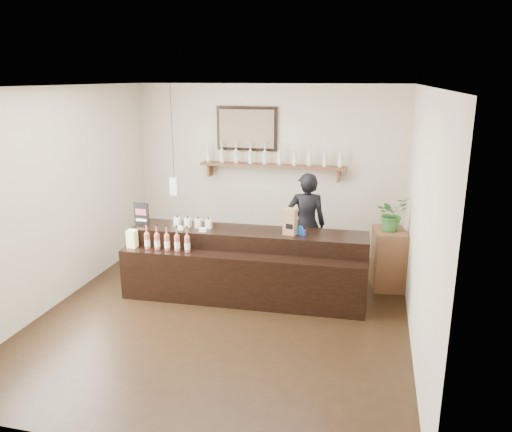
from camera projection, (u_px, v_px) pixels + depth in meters
The scene contains 10 objects.
ground at pixel (226, 313), 6.35m from camera, with size 5.00×5.00×0.00m, color black.
room_shell at pixel (223, 182), 5.89m from camera, with size 5.00×5.00×5.00m.
back_wall_decor at pixel (257, 149), 8.14m from camera, with size 2.66×0.96×1.69m.
counter at pixel (245, 266), 6.76m from camera, with size 3.24×0.96×1.06m.
promo_sign at pixel (141, 214), 6.96m from camera, with size 0.22×0.03×0.31m.
paper_bag at pixel (290, 222), 6.51m from camera, with size 0.18×0.15×0.35m.
tape_dispenser at pixel (300, 231), 6.54m from camera, with size 0.15×0.09×0.12m.
side_cabinet at pixel (388, 259), 7.05m from camera, with size 0.51×0.64×0.84m.
potted_plant at pixel (392, 214), 6.88m from camera, with size 0.43×0.37×0.47m, color #2D692A.
shopkeeper at pixel (306, 218), 7.39m from camera, with size 0.65×0.42×1.77m, color black.
Camera 1 is at (1.72, -5.54, 2.90)m, focal length 35.00 mm.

